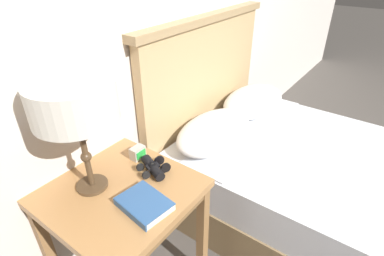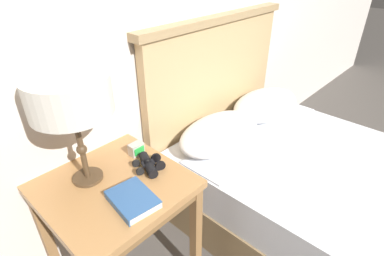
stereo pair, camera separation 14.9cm
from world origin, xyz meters
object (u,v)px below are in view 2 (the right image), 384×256
at_px(nightstand, 115,198).
at_px(alarm_clock, 136,149).
at_px(bed, 332,198).
at_px(book_on_nightstand, 132,200).
at_px(table_lamp, 70,98).
at_px(binoculars_pair, 148,164).

height_order(nightstand, alarm_clock, alarm_clock).
xyz_separation_m(bed, book_on_nightstand, (-1.01, 0.49, 0.39)).
bearing_deg(alarm_clock, table_lamp, 177.25).
bearing_deg(table_lamp, bed, -35.46).
height_order(nightstand, binoculars_pair, binoculars_pair).
xyz_separation_m(table_lamp, book_on_nightstand, (0.04, -0.26, -0.37)).
bearing_deg(nightstand, alarm_clock, 24.40).
xyz_separation_m(book_on_nightstand, alarm_clock, (0.22, 0.25, 0.01)).
relative_size(bed, table_lamp, 4.24).
xyz_separation_m(bed, table_lamp, (-1.05, 0.75, 0.76)).
distance_m(binoculars_pair, alarm_clock, 0.13).
bearing_deg(table_lamp, nightstand, -62.57).
distance_m(nightstand, alarm_clock, 0.25).
bearing_deg(bed, table_lamp, 144.54).
height_order(bed, book_on_nightstand, bed).
distance_m(bed, table_lamp, 1.50).
relative_size(nightstand, bed, 0.33).
bearing_deg(book_on_nightstand, binoculars_pair, 33.11).
distance_m(bed, binoculars_pair, 1.10).
bearing_deg(book_on_nightstand, nightstand, 85.12).
bearing_deg(book_on_nightstand, alarm_clock, 48.85).
distance_m(bed, alarm_clock, 1.16).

